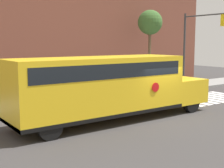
{
  "coord_description": "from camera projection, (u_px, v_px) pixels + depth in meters",
  "views": [
    {
      "loc": [
        -10.71,
        -10.97,
        3.73
      ],
      "look_at": [
        -1.8,
        1.4,
        1.68
      ],
      "focal_mm": 50.0,
      "sensor_mm": 36.0,
      "label": 1
    }
  ],
  "objects": [
    {
      "name": "ground_plane",
      "position": [
        158.0,
        118.0,
        15.52
      ],
      "size": [
        60.0,
        60.0,
        0.0
      ],
      "primitive_type": "plane",
      "color": "#3A3838"
    },
    {
      "name": "sidewalk_strip",
      "position": [
        89.0,
        97.0,
        20.74
      ],
      "size": [
        44.0,
        3.0,
        0.15
      ],
      "color": "gray",
      "rests_on": "ground"
    },
    {
      "name": "building_backdrop",
      "position": [
        47.0,
        36.0,
        25.42
      ],
      "size": [
        32.0,
        4.0,
        8.4
      ],
      "color": "brown",
      "rests_on": "ground"
    },
    {
      "name": "crosswalk_stripes",
      "position": [
        208.0,
        98.0,
        20.93
      ],
      "size": [
        5.4,
        3.2,
        0.01
      ],
      "color": "white",
      "rests_on": "ground"
    },
    {
      "name": "school_bus",
      "position": [
        108.0,
        85.0,
        14.63
      ],
      "size": [
        10.55,
        2.57,
        3.05
      ],
      "color": "yellow",
      "rests_on": "ground"
    },
    {
      "name": "stop_sign",
      "position": [
        176.0,
        70.0,
        23.63
      ],
      "size": [
        0.7,
        0.1,
        2.5
      ],
      "color": "#38383A",
      "rests_on": "ground"
    },
    {
      "name": "traffic_light",
      "position": [
        196.0,
        40.0,
        23.42
      ],
      "size": [
        0.28,
        3.66,
        5.92
      ],
      "color": "#38383A",
      "rests_on": "ground"
    },
    {
      "name": "tree_near_sidewalk",
      "position": [
        150.0,
        23.0,
        26.05
      ],
      "size": [
        2.06,
        2.06,
        6.41
      ],
      "color": "brown",
      "rests_on": "ground"
    }
  ]
}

